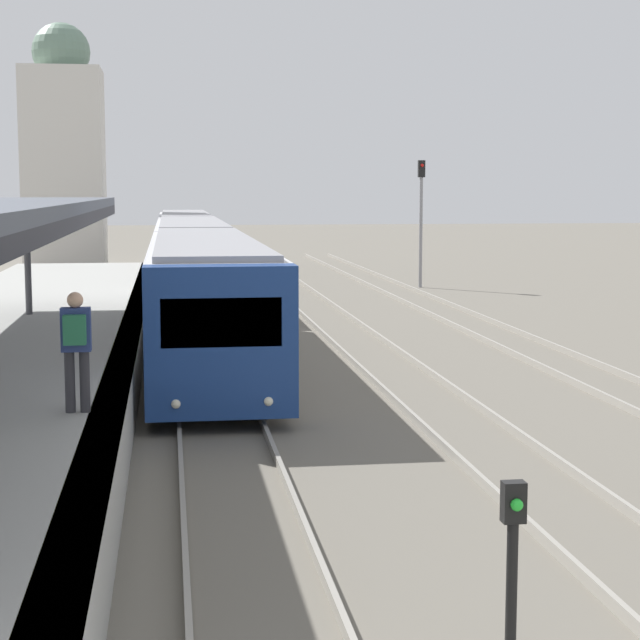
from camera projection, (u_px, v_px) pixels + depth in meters
person_on_platform at (76, 342)px, 14.56m from camera, size 0.40×0.40×1.66m
train_near at (192, 257)px, 39.23m from camera, size 2.58×43.94×2.95m
signal_post_near at (513, 549)px, 9.24m from camera, size 0.20×0.21×1.59m
signal_mast_far at (421, 208)px, 44.55m from camera, size 0.28×0.29×5.30m
distant_domed_building at (64, 154)px, 54.81m from camera, size 4.00×4.00×12.50m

